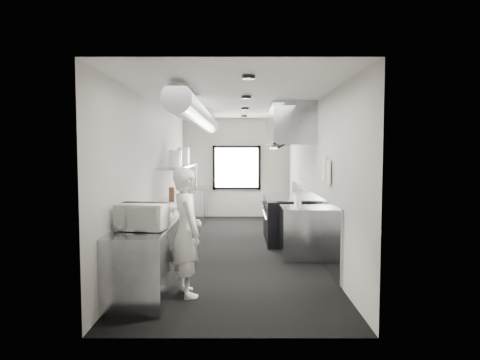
{
  "coord_description": "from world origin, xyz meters",
  "views": [
    {
      "loc": [
        0.1,
        -8.25,
        1.9
      ],
      "look_at": [
        0.1,
        -0.2,
        1.34
      ],
      "focal_mm": 32.39,
      "sensor_mm": 36.0,
      "label": 1
    }
  ],
  "objects_px": {
    "bottle_station": "(300,232)",
    "plate_stack_a": "(175,160)",
    "knife_block": "(171,194)",
    "squeeze_bottle_b": "(300,203)",
    "deli_tub_b": "(142,218)",
    "cutting_board": "(175,205)",
    "line_cook": "(187,232)",
    "plate_stack_d": "(184,156)",
    "squeeze_bottle_d": "(297,201)",
    "microwave": "(142,217)",
    "plate_stack_b": "(175,158)",
    "pass_shelf": "(180,167)",
    "squeeze_bottle_a": "(297,203)",
    "plate_stack_c": "(183,157)",
    "range": "(285,219)",
    "far_work_table": "(193,204)",
    "squeeze_bottle_c": "(296,201)",
    "deli_tub_a": "(137,219)",
    "exhaust_hood": "(289,126)",
    "squeeze_bottle_e": "(296,200)",
    "prep_counter": "(171,230)",
    "small_plate": "(166,214)"
  },
  "relations": [
    {
      "from": "pass_shelf",
      "to": "squeeze_bottle_b",
      "type": "height_order",
      "value": "pass_shelf"
    },
    {
      "from": "cutting_board",
      "to": "squeeze_bottle_d",
      "type": "relative_size",
      "value": 4.14
    },
    {
      "from": "far_work_table",
      "to": "plate_stack_c",
      "type": "relative_size",
      "value": 3.25
    },
    {
      "from": "bottle_station",
      "to": "squeeze_bottle_c",
      "type": "relative_size",
      "value": 4.77
    },
    {
      "from": "microwave",
      "to": "far_work_table",
      "type": "bearing_deg",
      "value": 97.85
    },
    {
      "from": "exhaust_hood",
      "to": "plate_stack_d",
      "type": "xyz_separation_m",
      "value": [
        -2.28,
        0.86,
        -0.62
      ]
    },
    {
      "from": "microwave",
      "to": "exhaust_hood",
      "type": "bearing_deg",
      "value": 65.7
    },
    {
      "from": "pass_shelf",
      "to": "squeeze_bottle_a",
      "type": "relative_size",
      "value": 15.59
    },
    {
      "from": "far_work_table",
      "to": "squeeze_bottle_b",
      "type": "relative_size",
      "value": 6.89
    },
    {
      "from": "line_cook",
      "to": "plate_stack_c",
      "type": "relative_size",
      "value": 4.54
    },
    {
      "from": "deli_tub_a",
      "to": "plate_stack_a",
      "type": "relative_size",
      "value": 0.63
    },
    {
      "from": "line_cook",
      "to": "squeeze_bottle_c",
      "type": "bearing_deg",
      "value": -64.3
    },
    {
      "from": "prep_counter",
      "to": "plate_stack_a",
      "type": "distance_m",
      "value": 1.44
    },
    {
      "from": "knife_block",
      "to": "squeeze_bottle_c",
      "type": "bearing_deg",
      "value": -34.63
    },
    {
      "from": "far_work_table",
      "to": "microwave",
      "type": "bearing_deg",
      "value": -89.82
    },
    {
      "from": "bottle_station",
      "to": "cutting_board",
      "type": "distance_m",
      "value": 2.28
    },
    {
      "from": "pass_shelf",
      "to": "knife_block",
      "type": "distance_m",
      "value": 0.81
    },
    {
      "from": "line_cook",
      "to": "deli_tub_b",
      "type": "distance_m",
      "value": 0.81
    },
    {
      "from": "exhaust_hood",
      "to": "squeeze_bottle_e",
      "type": "xyz_separation_m",
      "value": [
        0.02,
        -1.07,
        -1.41
      ]
    },
    {
      "from": "squeeze_bottle_d",
      "to": "deli_tub_a",
      "type": "bearing_deg",
      "value": -142.95
    },
    {
      "from": "far_work_table",
      "to": "deli_tub_a",
      "type": "bearing_deg",
      "value": -91.73
    },
    {
      "from": "deli_tub_a",
      "to": "pass_shelf",
      "type": "bearing_deg",
      "value": 87.84
    },
    {
      "from": "squeeze_bottle_a",
      "to": "squeeze_bottle_b",
      "type": "height_order",
      "value": "squeeze_bottle_a"
    },
    {
      "from": "deli_tub_a",
      "to": "squeeze_bottle_b",
      "type": "bearing_deg",
      "value": 32.32
    },
    {
      "from": "line_cook",
      "to": "cutting_board",
      "type": "height_order",
      "value": "line_cook"
    },
    {
      "from": "squeeze_bottle_a",
      "to": "squeeze_bottle_d",
      "type": "xyz_separation_m",
      "value": [
        0.04,
        0.43,
        -0.02
      ]
    },
    {
      "from": "bottle_station",
      "to": "plate_stack_a",
      "type": "height_order",
      "value": "plate_stack_a"
    },
    {
      "from": "bottle_station",
      "to": "deli_tub_b",
      "type": "bearing_deg",
      "value": -147.53
    },
    {
      "from": "small_plate",
      "to": "prep_counter",
      "type": "bearing_deg",
      "value": 95.2
    },
    {
      "from": "cutting_board",
      "to": "pass_shelf",
      "type": "bearing_deg",
      "value": 94.38
    },
    {
      "from": "far_work_table",
      "to": "squeeze_bottle_e",
      "type": "distance_m",
      "value": 4.26
    },
    {
      "from": "pass_shelf",
      "to": "bottle_station",
      "type": "relative_size",
      "value": 3.33
    },
    {
      "from": "squeeze_bottle_c",
      "to": "squeeze_bottle_a",
      "type": "bearing_deg",
      "value": -94.13
    },
    {
      "from": "cutting_board",
      "to": "squeeze_bottle_b",
      "type": "distance_m",
      "value": 2.22
    },
    {
      "from": "bottle_station",
      "to": "far_work_table",
      "type": "distance_m",
      "value": 4.53
    },
    {
      "from": "microwave",
      "to": "plate_stack_b",
      "type": "bearing_deg",
      "value": 99.25
    },
    {
      "from": "knife_block",
      "to": "squeeze_bottle_d",
      "type": "xyz_separation_m",
      "value": [
        2.39,
        -0.91,
        -0.04
      ]
    },
    {
      "from": "pass_shelf",
      "to": "cutting_board",
      "type": "distance_m",
      "value": 1.66
    },
    {
      "from": "plate_stack_d",
      "to": "line_cook",
      "type": "bearing_deg",
      "value": -82.22
    },
    {
      "from": "range",
      "to": "squeeze_bottle_d",
      "type": "height_order",
      "value": "squeeze_bottle_d"
    },
    {
      "from": "squeeze_bottle_c",
      "to": "microwave",
      "type": "bearing_deg",
      "value": -135.32
    },
    {
      "from": "range",
      "to": "far_work_table",
      "type": "distance_m",
      "value": 3.32
    },
    {
      "from": "knife_block",
      "to": "plate_stack_d",
      "type": "xyz_separation_m",
      "value": [
        0.1,
        1.19,
        0.74
      ]
    },
    {
      "from": "line_cook",
      "to": "plate_stack_a",
      "type": "height_order",
      "value": "plate_stack_a"
    },
    {
      "from": "line_cook",
      "to": "squeeze_bottle_b",
      "type": "bearing_deg",
      "value": -67.18
    },
    {
      "from": "range",
      "to": "squeeze_bottle_a",
      "type": "xyz_separation_m",
      "value": [
        0.03,
        -1.67,
        0.53
      ]
    },
    {
      "from": "cutting_board",
      "to": "squeeze_bottle_b",
      "type": "height_order",
      "value": "squeeze_bottle_b"
    },
    {
      "from": "knife_block",
      "to": "squeeze_bottle_b",
      "type": "relative_size",
      "value": 1.43
    },
    {
      "from": "range",
      "to": "small_plate",
      "type": "relative_size",
      "value": 9.44
    },
    {
      "from": "knife_block",
      "to": "squeeze_bottle_d",
      "type": "relative_size",
      "value": 1.54
    }
  ]
}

